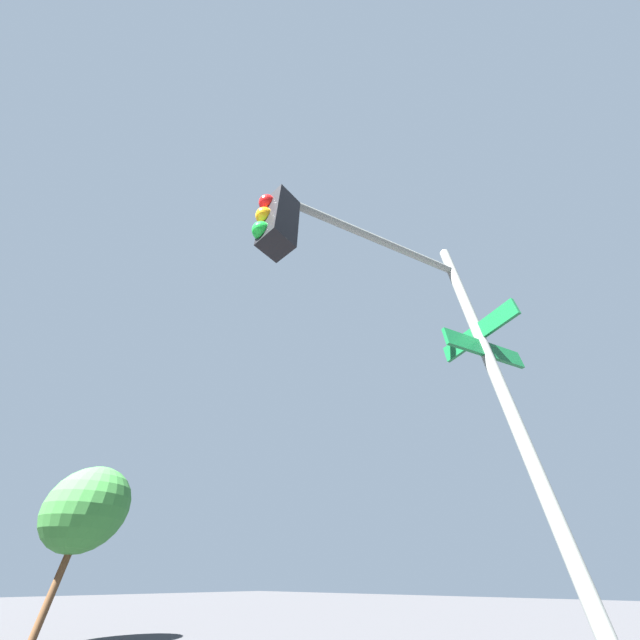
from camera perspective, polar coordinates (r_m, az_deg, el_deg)
name	(u,v)px	position (r m, az deg, el deg)	size (l,w,h in m)	color
traffic_signal_near	(395,312)	(3.12, 13.82, 1.52)	(1.58, 2.96, 5.27)	slate
street_tree	(88,508)	(16.91, -37.14, -26.09)	(2.96, 2.96, 5.34)	#4C331E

